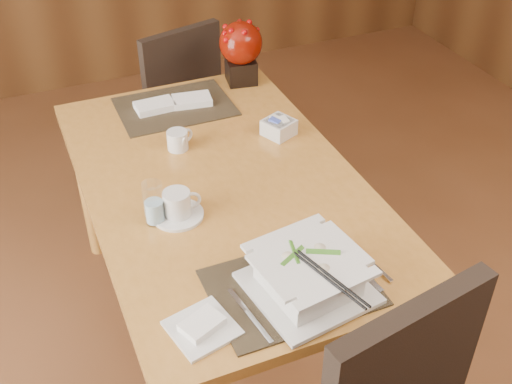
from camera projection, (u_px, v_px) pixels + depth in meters
name	position (u px, v px, depth m)	size (l,w,h in m)	color
dining_table	(223.00, 203.00, 2.24)	(0.90, 1.50, 0.75)	#BC7D34
placemat_near	(292.00, 287.00, 1.77)	(0.45, 0.33, 0.01)	black
placemat_far	(175.00, 107.00, 2.58)	(0.45, 0.33, 0.01)	black
soup_setting	(309.00, 275.00, 1.73)	(0.35, 0.35, 0.12)	silver
coffee_cup	(177.00, 206.00, 2.00)	(0.16, 0.16, 0.09)	silver
water_glass	(154.00, 203.00, 1.96)	(0.06, 0.06, 0.15)	silver
creamer_jug	(178.00, 140.00, 2.32)	(0.10, 0.10, 0.07)	silver
sugar_caddy	(279.00, 127.00, 2.40)	(0.10, 0.10, 0.06)	silver
berry_decor	(241.00, 49.00, 2.67)	(0.18, 0.18, 0.27)	black
napkins_far	(176.00, 103.00, 2.57)	(0.30, 0.11, 0.03)	white
bread_plate	(202.00, 328.00, 1.65)	(0.16, 0.16, 0.01)	silver
far_chair	(173.00, 100.00, 3.13)	(0.52, 0.52, 0.91)	black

